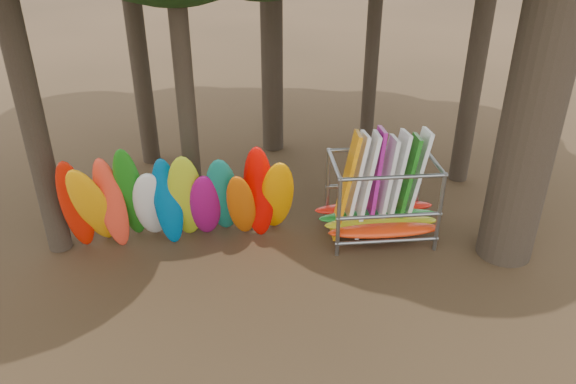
{
  "coord_description": "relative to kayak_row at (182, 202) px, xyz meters",
  "views": [
    {
      "loc": [
        -0.77,
        -9.27,
        7.24
      ],
      "look_at": [
        0.28,
        1.5,
        1.4
      ],
      "focal_mm": 35.0,
      "sensor_mm": 36.0,
      "label": 1
    }
  ],
  "objects": [
    {
      "name": "ground",
      "position": [
        2.05,
        -1.58,
        -1.24
      ],
      "size": [
        120.0,
        120.0,
        0.0
      ],
      "primitive_type": "plane",
      "color": "#47331E",
      "rests_on": "ground"
    },
    {
      "name": "kayak_row",
      "position": [
        0.0,
        0.0,
        0.0
      ],
      "size": [
        5.09,
        2.04,
        2.99
      ],
      "color": "red",
      "rests_on": "ground"
    },
    {
      "name": "storage_rack",
      "position": [
        4.51,
        0.2,
        -0.32
      ],
      "size": [
        2.92,
        1.58,
        2.59
      ],
      "color": "gray",
      "rests_on": "ground"
    }
  ]
}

